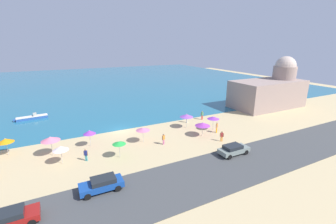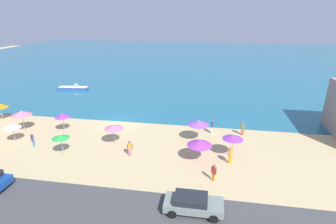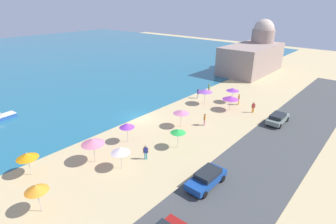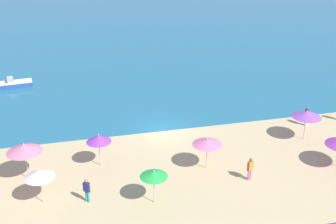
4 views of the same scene
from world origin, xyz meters
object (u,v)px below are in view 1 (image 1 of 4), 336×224
(parked_car_2, at_px, (11,218))
(skiff_nearshore, at_px, (32,117))
(beach_umbrella_2, at_px, (89,132))
(beach_umbrella_4, at_px, (187,116))
(bather_1, at_px, (164,139))
(bather_5, at_px, (202,115))
(parked_car_1, at_px, (234,149))
(beach_umbrella_1, at_px, (203,124))
(bather_2, at_px, (187,118))
(parked_car_3, at_px, (102,184))
(beach_umbrella_8, at_px, (143,129))
(beach_umbrella_6, at_px, (213,118))
(beach_umbrella_3, at_px, (119,143))
(beach_umbrella_5, at_px, (50,139))
(beach_umbrella_7, at_px, (60,148))
(bather_0, at_px, (217,127))
(bather_3, at_px, (86,154))
(harbor_fortress, at_px, (272,90))
(bather_4, at_px, (222,136))
(beach_umbrella_9, at_px, (5,141))

(parked_car_2, distance_m, skiff_nearshore, 30.76)
(beach_umbrella_2, bearing_deg, beach_umbrella_4, 0.49)
(beach_umbrella_4, bearing_deg, beach_umbrella_2, -179.51)
(bather_1, xyz_separation_m, parked_car_2, (-17.79, -8.45, -0.13))
(bather_5, bearing_deg, parked_car_1, -109.06)
(beach_umbrella_1, relative_size, bather_2, 1.41)
(parked_car_3, bearing_deg, parked_car_1, -0.20)
(beach_umbrella_2, relative_size, beach_umbrella_8, 1.05)
(parked_car_2, bearing_deg, beach_umbrella_4, 27.81)
(beach_umbrella_6, distance_m, bather_2, 5.81)
(beach_umbrella_3, bearing_deg, beach_umbrella_5, 149.33)
(beach_umbrella_7, bearing_deg, bather_0, -1.33)
(bather_2, bearing_deg, bather_5, 1.83)
(beach_umbrella_2, bearing_deg, parked_car_3, -93.10)
(bather_3, height_order, skiff_nearshore, bather_3)
(beach_umbrella_8, bearing_deg, beach_umbrella_3, -145.30)
(beach_umbrella_3, distance_m, harbor_fortress, 40.24)
(beach_umbrella_8, bearing_deg, bather_5, 18.62)
(beach_umbrella_1, xyz_separation_m, harbor_fortress, (25.37, 7.91, 1.90))
(parked_car_3, bearing_deg, beach_umbrella_3, 60.39)
(bather_2, bearing_deg, bather_1, -140.35)
(beach_umbrella_5, xyz_separation_m, beach_umbrella_7, (1.04, -2.99, -0.29))
(beach_umbrella_4, relative_size, bather_3, 1.56)
(beach_umbrella_6, distance_m, beach_umbrella_8, 12.57)
(parked_car_3, bearing_deg, beach_umbrella_1, 22.54)
(parked_car_2, bearing_deg, beach_umbrella_8, 34.45)
(beach_umbrella_4, relative_size, harbor_fortress, 0.15)
(beach_umbrella_5, distance_m, bather_0, 24.92)
(beach_umbrella_1, relative_size, parked_car_2, 0.60)
(beach_umbrella_6, height_order, beach_umbrella_8, beach_umbrella_6)
(beach_umbrella_3, xyz_separation_m, bather_4, (15.22, -2.04, -1.15))
(parked_car_1, bearing_deg, beach_umbrella_2, 145.43)
(harbor_fortress, bearing_deg, beach_umbrella_3, -167.12)
(beach_umbrella_5, bearing_deg, bather_5, 6.91)
(beach_umbrella_1, height_order, harbor_fortress, harbor_fortress)
(beach_umbrella_7, relative_size, harbor_fortress, 0.14)
(beach_umbrella_1, distance_m, bather_5, 8.38)
(bather_0, xyz_separation_m, skiff_nearshore, (-28.05, 22.16, -0.65))
(beach_umbrella_9, distance_m, bather_3, 11.16)
(beach_umbrella_1, xyz_separation_m, beach_umbrella_9, (-26.95, 6.35, 0.10))
(skiff_nearshore, bearing_deg, harbor_fortress, -15.83)
(beach_umbrella_4, bearing_deg, skiff_nearshore, 144.15)
(skiff_nearshore, bearing_deg, bather_2, -30.60)
(parked_car_3, bearing_deg, parked_car_2, -169.71)
(beach_umbrella_1, xyz_separation_m, beach_umbrella_6, (3.19, 1.38, 0.20))
(beach_umbrella_5, relative_size, skiff_nearshore, 0.46)
(parked_car_1, xyz_separation_m, parked_car_2, (-24.70, -1.30, 0.01))
(bather_2, relative_size, parked_car_1, 0.41)
(beach_umbrella_9, bearing_deg, skiff_nearshore, 83.25)
(bather_1, xyz_separation_m, bather_2, (8.18, 6.78, 0.03))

